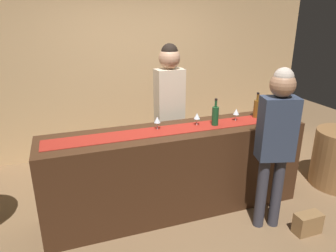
{
  "coord_description": "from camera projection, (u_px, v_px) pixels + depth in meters",
  "views": [
    {
      "loc": [
        -1.1,
        -2.85,
        2.11
      ],
      "look_at": [
        -0.09,
        0.0,
        1.02
      ],
      "focal_mm": 33.03,
      "sensor_mm": 36.0,
      "label": 1
    }
  ],
  "objects": [
    {
      "name": "ground_plane",
      "position": [
        176.0,
        208.0,
        3.59
      ],
      "size": [
        10.0,
        10.0,
        0.0
      ],
      "primitive_type": "plane",
      "color": "brown"
    },
    {
      "name": "back_wall",
      "position": [
        133.0,
        60.0,
        4.78
      ],
      "size": [
        6.0,
        0.12,
        2.9
      ],
      "primitive_type": "cube",
      "color": "tan",
      "rests_on": "ground"
    },
    {
      "name": "bar_counter",
      "position": [
        176.0,
        171.0,
        3.42
      ],
      "size": [
        2.84,
        0.6,
        0.97
      ],
      "primitive_type": "cube",
      "color": "#3D2314",
      "rests_on": "ground"
    },
    {
      "name": "counter_runner_cloth",
      "position": [
        176.0,
        129.0,
        3.26
      ],
      "size": [
        2.7,
        0.28,
        0.01
      ],
      "primitive_type": "cube",
      "color": "maroon",
      "rests_on": "bar_counter"
    },
    {
      "name": "wine_bottle_amber",
      "position": [
        257.0,
        108.0,
        3.6
      ],
      "size": [
        0.07,
        0.07,
        0.3
      ],
      "color": "brown",
      "rests_on": "bar_counter"
    },
    {
      "name": "wine_bottle_green",
      "position": [
        215.0,
        116.0,
        3.34
      ],
      "size": [
        0.07,
        0.07,
        0.3
      ],
      "color": "#194723",
      "rests_on": "bar_counter"
    },
    {
      "name": "wine_glass_near_customer",
      "position": [
        236.0,
        112.0,
        3.48
      ],
      "size": [
        0.07,
        0.07,
        0.14
      ],
      "color": "silver",
      "rests_on": "bar_counter"
    },
    {
      "name": "wine_glass_mid_counter",
      "position": [
        197.0,
        116.0,
        3.34
      ],
      "size": [
        0.07,
        0.07,
        0.14
      ],
      "color": "silver",
      "rests_on": "bar_counter"
    },
    {
      "name": "wine_glass_far_end",
      "position": [
        157.0,
        120.0,
        3.22
      ],
      "size": [
        0.07,
        0.07,
        0.14
      ],
      "color": "silver",
      "rests_on": "bar_counter"
    },
    {
      "name": "bartender",
      "position": [
        169.0,
        100.0,
        3.76
      ],
      "size": [
        0.35,
        0.25,
        1.81
      ],
      "rotation": [
        0.0,
        0.0,
        3.2
      ],
      "color": "#26262B",
      "rests_on": "ground"
    },
    {
      "name": "customer_sipping",
      "position": [
        276.0,
        135.0,
        2.96
      ],
      "size": [
        0.38,
        0.29,
        1.67
      ],
      "rotation": [
        0.0,
        0.0,
        -0.28
      ],
      "color": "#33333D",
      "rests_on": "ground"
    },
    {
      "name": "handbag",
      "position": [
        308.0,
        223.0,
        3.15
      ],
      "size": [
        0.28,
        0.14,
        0.22
      ],
      "primitive_type": "cube",
      "color": "olive",
      "rests_on": "ground"
    }
  ]
}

